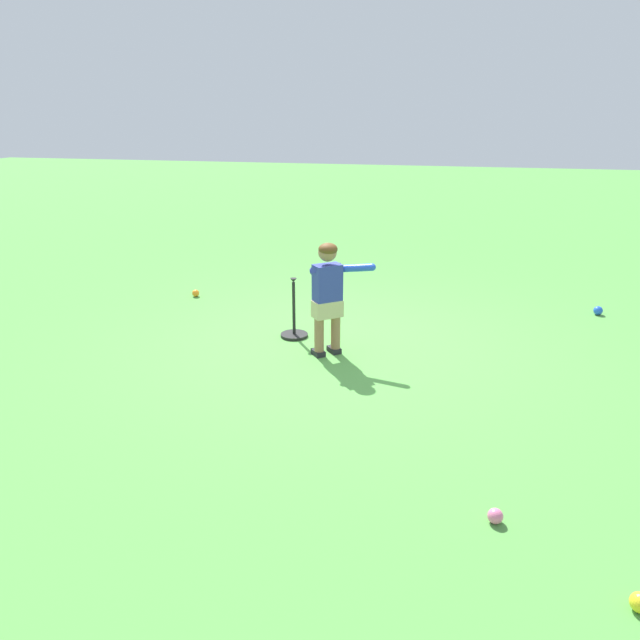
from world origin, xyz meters
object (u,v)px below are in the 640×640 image
(play_ball_midfield, at_px, (640,603))
(play_ball_far_right, at_px, (495,516))
(play_ball_by_bucket, at_px, (196,293))
(play_ball_far_left, at_px, (598,311))
(child_batter, at_px, (328,289))
(batting_tee, at_px, (294,327))

(play_ball_midfield, bearing_deg, play_ball_far_right, -38.72)
(play_ball_far_right, xyz_separation_m, play_ball_by_bucket, (3.45, -3.65, -0.00))
(play_ball_far_right, bearing_deg, play_ball_far_left, -107.76)
(play_ball_midfield, bearing_deg, play_ball_far_left, -98.28)
(child_batter, bearing_deg, play_ball_far_right, 123.24)
(play_ball_far_right, bearing_deg, play_ball_midfield, 141.28)
(child_batter, xyz_separation_m, batting_tee, (0.44, -0.38, -0.55))
(play_ball_far_left, relative_size, batting_tee, 0.16)
(child_batter, distance_m, play_ball_by_bucket, 2.54)
(batting_tee, bearing_deg, play_ball_far_left, -155.60)
(play_ball_by_bucket, height_order, play_ball_far_left, play_ball_far_left)
(play_ball_by_bucket, height_order, batting_tee, batting_tee)
(play_ball_far_right, bearing_deg, play_ball_by_bucket, -46.61)
(batting_tee, bearing_deg, play_ball_far_right, 126.10)
(child_batter, distance_m, batting_tee, 0.80)
(play_ball_far_right, xyz_separation_m, play_ball_far_left, (-1.29, -4.03, 0.01))
(play_ball_far_right, relative_size, play_ball_by_bucket, 1.01)
(play_ball_far_left, bearing_deg, batting_tee, 24.40)
(play_ball_far_left, distance_m, batting_tee, 3.49)
(play_ball_by_bucket, bearing_deg, play_ball_far_left, -175.41)
(child_batter, xyz_separation_m, play_ball_midfield, (-2.08, 2.71, -0.60))
(play_ball_far_right, relative_size, play_ball_far_left, 0.89)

